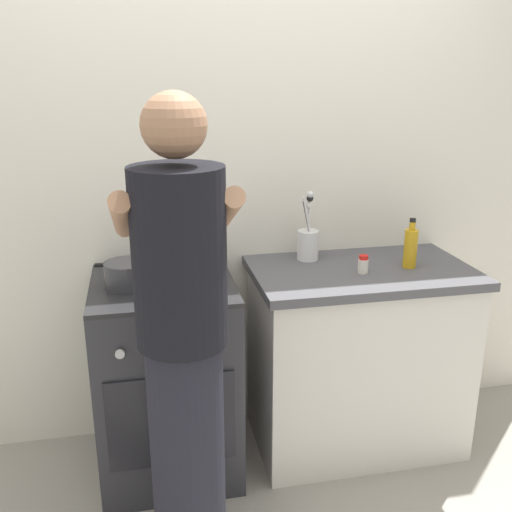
% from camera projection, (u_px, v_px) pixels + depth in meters
% --- Properties ---
extents(ground, '(6.00, 6.00, 0.00)m').
position_uv_depth(ground, '(251.00, 472.00, 2.63)').
color(ground, gray).
extents(back_wall, '(3.20, 0.10, 2.50)m').
position_uv_depth(back_wall, '(271.00, 181.00, 2.76)').
color(back_wall, silver).
rests_on(back_wall, ground).
extents(countertop, '(1.00, 0.60, 0.90)m').
position_uv_depth(countertop, '(357.00, 357.00, 2.74)').
color(countertop, silver).
rests_on(countertop, ground).
extents(stove_range, '(0.60, 0.62, 0.90)m').
position_uv_depth(stove_range, '(167.00, 377.00, 2.57)').
color(stove_range, '#2D2D33').
rests_on(stove_range, ground).
extents(pot, '(0.25, 0.19, 0.11)m').
position_uv_depth(pot, '(127.00, 274.00, 2.36)').
color(pot, '#38383D').
rests_on(pot, stove_range).
extents(mixing_bowl, '(0.30, 0.30, 0.09)m').
position_uv_depth(mixing_bowl, '(194.00, 265.00, 2.49)').
color(mixing_bowl, '#B7B7BC').
rests_on(mixing_bowl, stove_range).
extents(utensil_crock, '(0.10, 0.10, 0.33)m').
position_uv_depth(utensil_crock, '(308.00, 241.00, 2.70)').
color(utensil_crock, silver).
rests_on(utensil_crock, countertop).
extents(spice_bottle, '(0.04, 0.04, 0.08)m').
position_uv_depth(spice_bottle, '(363.00, 264.00, 2.53)').
color(spice_bottle, silver).
rests_on(spice_bottle, countertop).
extents(oil_bottle, '(0.06, 0.06, 0.23)m').
position_uv_depth(oil_bottle, '(411.00, 247.00, 2.59)').
color(oil_bottle, gold).
rests_on(oil_bottle, countertop).
extents(person, '(0.41, 0.50, 1.70)m').
position_uv_depth(person, '(183.00, 352.00, 1.91)').
color(person, black).
rests_on(person, ground).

